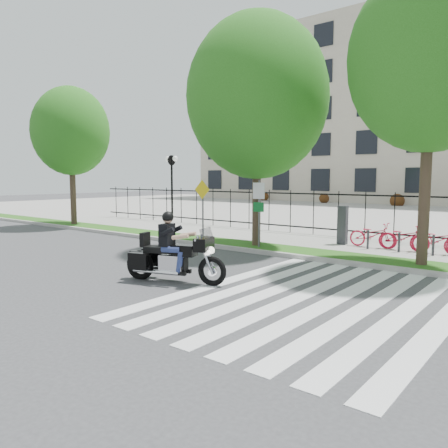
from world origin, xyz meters
The scene contains 14 objects.
ground centered at (0.00, 0.00, 0.00)m, with size 120.00×120.00×0.00m, color #363639.
curb centered at (0.00, 4.10, 0.07)m, with size 60.00×0.20×0.15m, color #9B9892.
grass_verge centered at (0.00, 4.95, 0.07)m, with size 60.00×1.50×0.15m, color #225B16.
sidewalk centered at (0.00, 7.45, 0.07)m, with size 60.00×3.50×0.15m, color gray.
plaza centered at (0.00, 25.00, 0.05)m, with size 80.00×34.00×0.10m, color gray.
crosswalk_stripes centered at (4.83, 0.00, 0.01)m, with size 5.70×8.00×0.01m, color silver, non-canonical shape.
iron_fence centered at (0.00, 9.20, 1.15)m, with size 30.00×0.06×2.00m, color black, non-canonical shape.
lamp_post_left centered at (-12.00, 12.00, 3.21)m, with size 1.06×0.70×4.25m.
street_tree_0 centered at (-12.65, 4.95, 5.27)m, with size 4.21×4.21×7.56m.
street_tree_1 centered at (-0.23, 4.95, 5.71)m, with size 5.29×5.29×8.61m.
street_tree_2 centered at (5.78, 4.95, 6.13)m, with size 4.69×4.69×8.69m.
sign_pole_regulatory centered at (0.14, 4.58, 1.74)m, with size 0.50×0.09×2.50m.
sign_pole_warning centered at (-2.65, 4.58, 1.74)m, with size 0.78×0.09×2.49m.
motorcycle_rider centered at (1.18, -0.86, 0.75)m, with size 2.82×1.34×2.24m.
Camera 1 is at (9.23, -8.79, 2.73)m, focal length 35.00 mm.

